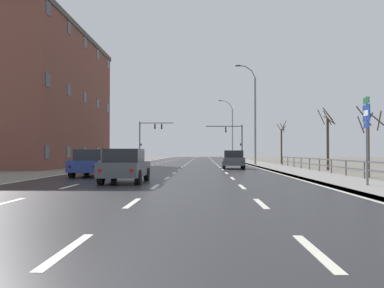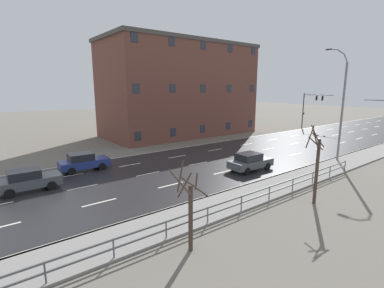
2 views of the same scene
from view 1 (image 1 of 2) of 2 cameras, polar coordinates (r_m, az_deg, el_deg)
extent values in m
cube|color=#666056|center=(51.87, -0.60, -2.78)|extent=(160.00, 160.00, 0.12)
cube|color=#232326|center=(63.86, -0.20, -2.41)|extent=(14.00, 120.00, 0.02)
cube|color=beige|center=(12.54, -24.35, -7.42)|extent=(0.16, 2.20, 0.01)
cube|color=beige|center=(17.54, -16.59, -5.65)|extent=(0.16, 2.20, 0.01)
cube|color=beige|center=(22.72, -12.34, -4.64)|extent=(0.16, 2.20, 0.01)
cube|color=beige|center=(27.98, -9.68, -3.99)|extent=(0.16, 2.20, 0.01)
cube|color=beige|center=(33.29, -7.87, -3.54)|extent=(0.16, 2.20, 0.01)
cube|color=beige|center=(38.63, -6.56, -3.21)|extent=(0.16, 2.20, 0.01)
cube|color=beige|center=(43.98, -5.57, -2.96)|extent=(0.16, 2.20, 0.01)
cube|color=beige|center=(49.34, -4.79, -2.76)|extent=(0.16, 2.20, 0.01)
cube|color=beige|center=(54.70, -4.17, -2.61)|extent=(0.16, 2.20, 0.01)
cube|color=beige|center=(60.08, -3.66, -2.48)|extent=(0.16, 2.20, 0.01)
cube|color=beige|center=(65.46, -3.23, -2.37)|extent=(0.16, 2.20, 0.01)
cube|color=beige|center=(70.84, -2.87, -2.28)|extent=(0.16, 2.20, 0.01)
cube|color=beige|center=(76.22, -2.56, -2.20)|extent=(0.16, 2.20, 0.01)
cube|color=beige|center=(81.61, -2.29, -2.13)|extent=(0.16, 2.20, 0.01)
cube|color=beige|center=(87.00, -2.05, -2.07)|extent=(0.16, 2.20, 0.01)
cube|color=beige|center=(92.39, -1.84, -2.02)|extent=(0.16, 2.20, 0.01)
cube|color=beige|center=(97.78, -1.66, -1.97)|extent=(0.16, 2.20, 0.01)
cube|color=beige|center=(103.17, -1.49, -1.93)|extent=(0.16, 2.20, 0.01)
cube|color=beige|center=(108.56, -1.34, -1.89)|extent=(0.16, 2.20, 0.01)
cube|color=beige|center=(113.95, -1.20, -1.85)|extent=(0.16, 2.20, 0.01)
cube|color=beige|center=(119.35, -1.08, -1.82)|extent=(0.16, 2.20, 0.01)
cube|color=beige|center=(6.28, -16.89, -13.89)|extent=(0.16, 2.20, 0.01)
cube|color=beige|center=(11.47, -8.25, -8.11)|extent=(0.16, 2.20, 0.01)
cube|color=beige|center=(16.79, -5.10, -5.90)|extent=(0.16, 2.20, 0.01)
cube|color=beige|center=(22.14, -3.48, -4.75)|extent=(0.16, 2.20, 0.01)
cube|color=beige|center=(27.52, -2.50, -4.05)|extent=(0.16, 2.20, 0.01)
cube|color=beige|center=(32.90, -1.84, -3.58)|extent=(0.16, 2.20, 0.01)
cube|color=beige|center=(38.29, -1.36, -3.23)|extent=(0.16, 2.20, 0.01)
cube|color=beige|center=(43.68, -1.00, -2.98)|extent=(0.16, 2.20, 0.01)
cube|color=beige|center=(49.07, -0.73, -2.78)|extent=(0.16, 2.20, 0.01)
cube|color=beige|center=(54.47, -0.50, -2.62)|extent=(0.16, 2.20, 0.01)
cube|color=beige|center=(59.86, -0.32, -2.48)|extent=(0.16, 2.20, 0.01)
cube|color=beige|center=(65.26, -0.17, -2.37)|extent=(0.16, 2.20, 0.01)
cube|color=beige|center=(70.66, -0.04, -2.28)|extent=(0.16, 2.20, 0.01)
cube|color=beige|center=(76.05, 0.08, -2.20)|extent=(0.16, 2.20, 0.01)
cube|color=beige|center=(81.45, 0.17, -2.13)|extent=(0.16, 2.20, 0.01)
cube|color=beige|center=(86.85, 0.26, -2.07)|extent=(0.16, 2.20, 0.01)
cube|color=beige|center=(92.25, 0.33, -2.02)|extent=(0.16, 2.20, 0.01)
cube|color=beige|center=(97.65, 0.40, -1.97)|extent=(0.16, 2.20, 0.01)
cube|color=beige|center=(103.04, 0.46, -1.93)|extent=(0.16, 2.20, 0.01)
cube|color=beige|center=(108.44, 0.51, -1.89)|extent=(0.16, 2.20, 0.01)
cube|color=beige|center=(113.84, 0.56, -1.85)|extent=(0.16, 2.20, 0.01)
cube|color=beige|center=(119.24, 0.60, -1.82)|extent=(0.16, 2.20, 0.01)
cube|color=beige|center=(6.18, 16.72, -14.10)|extent=(0.16, 2.20, 0.01)
cube|color=beige|center=(11.41, 9.53, -8.14)|extent=(0.16, 2.20, 0.01)
cube|color=beige|center=(16.75, 6.94, -5.91)|extent=(0.16, 2.20, 0.01)
cube|color=beige|center=(22.12, 5.62, -4.75)|extent=(0.16, 2.20, 0.01)
cube|color=beige|center=(27.50, 4.81, -4.05)|extent=(0.16, 2.20, 0.01)
cube|color=beige|center=(32.88, 4.27, -3.57)|extent=(0.16, 2.20, 0.01)
cube|color=beige|center=(38.27, 3.89, -3.23)|extent=(0.16, 2.20, 0.01)
cube|color=beige|center=(43.67, 3.59, -2.98)|extent=(0.16, 2.20, 0.01)
cube|color=beige|center=(49.06, 3.37, -2.78)|extent=(0.16, 2.20, 0.01)
cube|color=beige|center=(54.46, 3.18, -2.62)|extent=(0.16, 2.20, 0.01)
cube|color=beige|center=(59.85, 3.04, -2.48)|extent=(0.16, 2.20, 0.01)
cube|color=beige|center=(65.25, 2.91, -2.37)|extent=(0.16, 2.20, 0.01)
cube|color=beige|center=(70.65, 2.81, -2.28)|extent=(0.16, 2.20, 0.01)
cube|color=beige|center=(76.05, 2.71, -2.20)|extent=(0.16, 2.20, 0.01)
cube|color=beige|center=(81.44, 2.64, -2.13)|extent=(0.16, 2.20, 0.01)
cube|color=beige|center=(86.84, 2.57, -2.07)|extent=(0.16, 2.20, 0.01)
cube|color=beige|center=(92.24, 2.51, -2.02)|extent=(0.16, 2.20, 0.01)
cube|color=beige|center=(97.64, 2.45, -1.97)|extent=(0.16, 2.20, 0.01)
cube|color=beige|center=(103.04, 2.40, -1.93)|extent=(0.16, 2.20, 0.01)
cube|color=beige|center=(108.44, 2.36, -1.89)|extent=(0.16, 2.20, 0.01)
cube|color=beige|center=(113.84, 2.32, -1.85)|extent=(0.16, 2.20, 0.01)
cube|color=beige|center=(119.24, 2.28, -1.82)|extent=(0.16, 2.20, 0.01)
cube|color=beige|center=(64.02, 5.94, -2.39)|extent=(0.16, 120.00, 0.01)
cube|color=beige|center=(64.43, -6.31, -2.38)|extent=(0.16, 120.00, 0.01)
cube|color=gray|center=(64.17, 7.41, -2.35)|extent=(3.00, 120.00, 0.12)
cube|color=slate|center=(64.04, 6.15, -2.36)|extent=(0.16, 120.00, 0.12)
cube|color=#515459|center=(25.54, 19.61, -2.13)|extent=(0.06, 33.80, 0.08)
cube|color=#515459|center=(25.55, 19.62, -3.02)|extent=(0.06, 33.80, 0.08)
cylinder|color=#515459|center=(21.88, 22.80, -3.46)|extent=(0.07, 0.07, 1.00)
cylinder|color=#515459|center=(24.32, 20.57, -3.23)|extent=(0.07, 0.07, 1.00)
cylinder|color=#515459|center=(26.79, 18.76, -3.05)|extent=(0.07, 0.07, 1.00)
cylinder|color=#515459|center=(29.28, 17.25, -2.89)|extent=(0.07, 0.07, 1.00)
cylinder|color=#515459|center=(31.79, 15.98, -2.76)|extent=(0.07, 0.07, 1.00)
cylinder|color=#515459|center=(34.31, 14.89, -2.64)|extent=(0.07, 0.07, 1.00)
cylinder|color=#515459|center=(36.85, 13.96, -2.54)|extent=(0.07, 0.07, 1.00)
cylinder|color=#515459|center=(39.39, 13.14, -2.45)|extent=(0.07, 0.07, 1.00)
cylinder|color=#515459|center=(41.94, 12.43, -2.38)|extent=(0.07, 0.07, 1.00)
cylinder|color=slate|center=(45.06, 8.77, 3.11)|extent=(0.20, 0.20, 9.50)
cylinder|color=slate|center=(45.70, 8.53, 9.53)|extent=(0.45, 0.11, 0.80)
cylinder|color=slate|center=(45.76, 7.87, 10.30)|extent=(0.75, 0.11, 0.57)
cylinder|color=slate|center=(45.75, 6.92, 10.70)|extent=(0.84, 0.11, 0.25)
cube|color=#333335|center=(45.71, 6.39, 10.74)|extent=(0.56, 0.24, 0.12)
cylinder|color=slate|center=(79.27, 5.63, 1.32)|extent=(0.20, 0.20, 9.66)
cylinder|color=slate|center=(79.66, 5.46, 5.14)|extent=(0.55, 0.11, 1.02)
cylinder|color=slate|center=(79.71, 4.98, 5.71)|extent=(0.94, 0.11, 0.70)
cylinder|color=slate|center=(79.71, 4.28, 6.00)|extent=(1.07, 0.11, 0.29)
cube|color=#333335|center=(79.69, 3.90, 6.03)|extent=(0.56, 0.24, 0.12)
cylinder|color=slate|center=(17.59, 23.12, 0.21)|extent=(0.09, 0.09, 3.61)
cube|color=#146633|center=(17.70, 23.01, 5.58)|extent=(0.03, 0.56, 0.24)
cube|color=#143899|center=(17.65, 23.02, 3.97)|extent=(0.03, 0.68, 0.68)
cube|color=white|center=(17.64, 22.96, 3.97)|extent=(0.01, 0.44, 0.22)
cube|color=#143899|center=(17.61, 23.04, 2.44)|extent=(0.03, 0.52, 0.22)
cylinder|color=#38383A|center=(63.15, 6.95, 0.13)|extent=(0.18, 0.18, 5.64)
cylinder|color=#38383A|center=(63.05, 4.45, 2.47)|extent=(5.52, 0.12, 0.12)
cube|color=black|center=(63.04, 4.70, 1.97)|extent=(0.20, 0.28, 0.80)
sphere|color=#2D2D2D|center=(62.90, 4.71, 2.21)|extent=(0.14, 0.14, 0.14)
sphere|color=#F2AD19|center=(62.89, 4.71, 1.98)|extent=(0.14, 0.14, 0.14)
sphere|color=#2D2D2D|center=(62.87, 4.71, 1.74)|extent=(0.14, 0.14, 0.14)
cube|color=black|center=(63.07, 6.76, -0.07)|extent=(0.18, 0.12, 0.32)
cylinder|color=#38383A|center=(64.35, -7.26, 0.36)|extent=(0.18, 0.18, 6.21)
cylinder|color=#38383A|center=(64.14, -4.93, 2.92)|extent=(5.25, 0.12, 0.12)
cube|color=black|center=(64.14, -5.16, 2.43)|extent=(0.20, 0.28, 0.80)
sphere|color=red|center=(64.00, -5.18, 2.67)|extent=(0.14, 0.14, 0.14)
sphere|color=#2D2D2D|center=(63.99, -5.18, 2.43)|extent=(0.14, 0.14, 0.14)
sphere|color=#2D2D2D|center=(63.97, -5.18, 2.20)|extent=(0.14, 0.14, 0.14)
cube|color=black|center=(64.02, -4.23, 2.43)|extent=(0.20, 0.28, 0.80)
sphere|color=red|center=(63.89, -4.24, 2.67)|extent=(0.14, 0.14, 0.14)
sphere|color=#2D2D2D|center=(63.87, -4.24, 2.44)|extent=(0.14, 0.14, 0.14)
sphere|color=#2D2D2D|center=(63.86, -4.24, 2.21)|extent=(0.14, 0.14, 0.14)
cube|color=black|center=(64.26, -7.07, -0.09)|extent=(0.18, 0.12, 0.32)
cube|color=#474C51|center=(19.23, -9.23, -3.41)|extent=(1.79, 4.11, 0.64)
cube|color=black|center=(18.97, -9.37, -1.57)|extent=(1.57, 2.01, 0.60)
cube|color=slate|center=(19.90, -8.84, -1.61)|extent=(1.40, 0.09, 0.51)
cylinder|color=black|center=(20.36, -6.30, -4.20)|extent=(0.22, 0.66, 0.66)
cylinder|color=black|center=(20.66, -10.76, -4.14)|extent=(0.22, 0.66, 0.66)
cylinder|color=black|center=(17.86, -7.47, -4.62)|extent=(0.22, 0.66, 0.66)
cylinder|color=black|center=(18.19, -12.52, -4.54)|extent=(0.22, 0.66, 0.66)
cube|color=red|center=(17.40, -12.66, -3.64)|extent=(0.16, 0.04, 0.14)
cube|color=red|center=(17.12, -8.37, -3.70)|extent=(0.16, 0.04, 0.14)
cube|color=navy|center=(24.38, -13.51, -2.92)|extent=(1.90, 4.16, 0.64)
cube|color=black|center=(24.13, -13.67, -1.46)|extent=(1.63, 2.05, 0.60)
cube|color=slate|center=(25.04, -13.03, -1.50)|extent=(1.41, 0.13, 0.51)
cylinder|color=black|center=(25.40, -10.92, -3.58)|extent=(0.24, 0.67, 0.66)
cylinder|color=black|center=(25.85, -14.40, -3.52)|extent=(0.24, 0.67, 0.66)
cylinder|color=black|center=(22.95, -12.50, -3.83)|extent=(0.24, 0.67, 0.66)
cylinder|color=black|center=(23.45, -16.32, -3.76)|extent=(0.24, 0.67, 0.66)
cube|color=red|center=(22.67, -16.61, -3.04)|extent=(0.16, 0.05, 0.14)
cube|color=red|center=(22.25, -13.41, -3.09)|extent=(0.16, 0.05, 0.14)
cube|color=#474C51|center=(35.23, 5.75, -2.39)|extent=(1.91, 4.16, 0.64)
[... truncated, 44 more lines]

